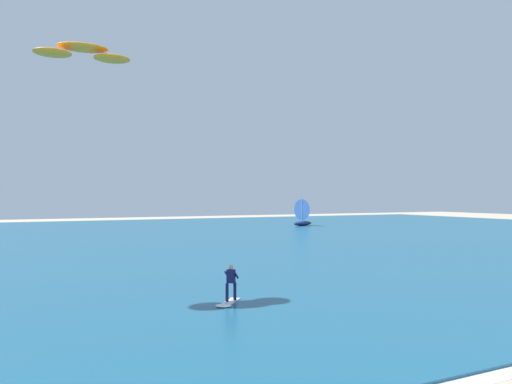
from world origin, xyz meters
name	(u,v)px	position (x,y,z in m)	size (l,w,h in m)	color
ocean	(139,239)	(0.00, 51.40, 0.05)	(160.00, 90.00, 0.10)	navy
shoreline_foam	(509,362)	(1.24, 6.64, 0.01)	(108.43, 1.75, 0.01)	white
kitesurfer	(230,289)	(-3.30, 16.93, 0.70)	(1.75, 1.81, 1.67)	white
kite	(83,53)	(-8.93, 22.80, 12.16)	(4.80, 1.90, 0.71)	orange
sailboat_outermost	(305,212)	(29.77, 64.01, 2.33)	(4.34, 3.82, 4.87)	navy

